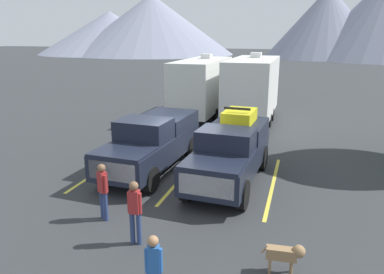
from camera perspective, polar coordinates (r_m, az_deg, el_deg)
name	(u,v)px	position (r m, az deg, el deg)	size (l,w,h in m)	color
ground_plane	(184,175)	(13.75, -1.24, -5.92)	(240.00, 240.00, 0.00)	#2D3033
pickup_truck_a	(153,141)	(14.14, -6.15, -0.63)	(2.32, 5.68, 2.10)	black
pickup_truck_b	(231,150)	(12.90, 6.07, -1.99)	(2.28, 5.40, 2.53)	black
lot_stripe_a	(107,166)	(15.04, -13.14, -4.39)	(0.12, 5.50, 0.01)	gold
lot_stripe_b	(184,175)	(13.76, -1.22, -5.89)	(0.12, 5.50, 0.01)	gold
lot_stripe_c	(273,185)	(13.18, 12.47, -7.28)	(0.12, 5.50, 0.01)	gold
camper_trailer_a	(202,85)	(22.96, 1.58, 8.14)	(2.35, 8.22, 3.86)	silver
camper_trailer_b	(252,87)	(21.71, 9.40, 7.71)	(2.49, 7.92, 4.02)	white
person_a	(154,267)	(7.29, -5.96, -19.49)	(0.33, 0.24, 1.53)	navy
person_b	(135,209)	(9.22, -8.91, -10.96)	(0.37, 0.23, 1.68)	navy
person_c	(103,188)	(10.54, -13.73, -7.73)	(0.34, 0.28, 1.66)	navy
dog	(287,254)	(8.57, 14.57, -17.19)	(0.94, 0.31, 0.73)	olive
mountain_ridge	(300,24)	(88.99, 16.44, 16.51)	(141.64, 42.37, 17.69)	gray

